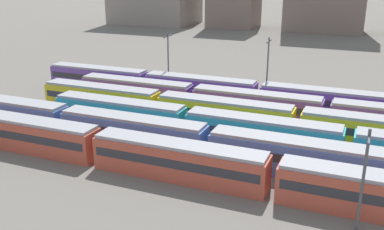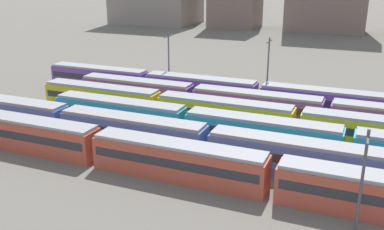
% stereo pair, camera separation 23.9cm
% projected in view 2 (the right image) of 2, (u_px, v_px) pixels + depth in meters
% --- Properties ---
extents(ground_plane, '(600.00, 600.00, 0.00)m').
position_uv_depth(ground_plane, '(116.00, 119.00, 60.60)').
color(ground_plane, '#666059').
extents(train_track_1, '(74.70, 3.06, 3.75)m').
position_uv_depth(train_track_1, '(208.00, 143.00, 47.12)').
color(train_track_1, '#4C70BC').
rests_on(train_track_1, ground_plane).
extents(train_track_4, '(74.70, 3.06, 3.75)m').
position_uv_depth(train_track_4, '(327.00, 113.00, 56.86)').
color(train_track_4, '#6B429E').
rests_on(train_track_4, ground_plane).
extents(train_track_5, '(74.70, 3.06, 3.75)m').
position_uv_depth(train_track_5, '(259.00, 95.00, 65.19)').
color(train_track_5, '#6B429E').
rests_on(train_track_5, ground_plane).
extents(catenary_pole_1, '(0.24, 3.20, 9.87)m').
position_uv_depth(catenary_pole_1, '(169.00, 59.00, 72.65)').
color(catenary_pole_1, '#4C4C51').
rests_on(catenary_pole_1, ground_plane).
extents(catenary_pole_2, '(0.24, 3.20, 8.62)m').
position_uv_depth(catenary_pole_2, '(363.00, 176.00, 33.35)').
color(catenary_pole_2, '#4C4C51').
rests_on(catenary_pole_2, ground_plane).
extents(catenary_pole_3, '(0.24, 3.20, 10.08)m').
position_uv_depth(catenary_pole_3, '(268.00, 67.00, 66.46)').
color(catenary_pole_3, '#4C4C51').
rests_on(catenary_pole_3, ground_plane).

